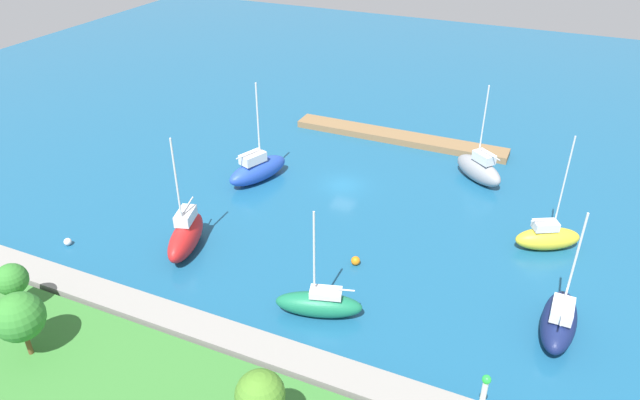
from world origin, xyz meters
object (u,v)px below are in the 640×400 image
object	(u,v)px
sailboat_gray_along_channel	(479,169)
sailboat_blue_far_south	(258,169)
park_tree_midwest	(260,395)
park_tree_east	(19,317)
sailboat_red_west_end	(186,235)
mooring_buoy_orange	(356,261)
sailboat_green_by_breakwater	(319,303)
pier_dock	(399,137)
harbor_beacon	(484,394)
park_tree_west	(12,279)
mooring_buoy_white	(68,242)
sailboat_navy_mid_basin	(559,320)
sailboat_yellow_inner_mooring	(547,237)

from	to	relation	value
sailboat_gray_along_channel	sailboat_blue_far_south	world-z (taller)	sailboat_blue_far_south
park_tree_midwest	park_tree_east	distance (m)	18.69
sailboat_red_west_end	mooring_buoy_orange	size ratio (longest dim) A/B	14.03
park_tree_midwest	sailboat_gray_along_channel	bearing A→B (deg)	-96.70
sailboat_green_by_breakwater	pier_dock	bearing A→B (deg)	-99.49
park_tree_east	park_tree_midwest	bearing A→B (deg)	-179.48
harbor_beacon	park_tree_midwest	bearing A→B (deg)	32.26
mooring_buoy_orange	sailboat_red_west_end	bearing A→B (deg)	15.48
park_tree_west	park_tree_east	bearing A→B (deg)	144.85
pier_dock	sailboat_gray_along_channel	bearing A→B (deg)	149.17
sailboat_gray_along_channel	mooring_buoy_white	size ratio (longest dim) A/B	15.49
sailboat_navy_mid_basin	sailboat_blue_far_south	world-z (taller)	sailboat_blue_far_south
sailboat_yellow_inner_mooring	sailboat_blue_far_south	xyz separation A→B (m)	(31.06, -0.62, 0.21)
pier_dock	sailboat_green_by_breakwater	world-z (taller)	sailboat_green_by_breakwater
mooring_buoy_orange	park_tree_west	bearing A→B (deg)	39.78
sailboat_green_by_breakwater	sailboat_navy_mid_basin	bearing A→B (deg)	-179.25
sailboat_yellow_inner_mooring	sailboat_red_west_end	bearing A→B (deg)	175.91
sailboat_red_west_end	sailboat_blue_far_south	distance (m)	14.47
sailboat_yellow_inner_mooring	pier_dock	bearing A→B (deg)	109.96
sailboat_navy_mid_basin	sailboat_blue_far_south	distance (m)	35.18
sailboat_navy_mid_basin	park_tree_west	bearing A→B (deg)	113.36
sailboat_green_by_breakwater	harbor_beacon	bearing A→B (deg)	139.49
park_tree_west	sailboat_navy_mid_basin	bearing A→B (deg)	-157.76
sailboat_navy_mid_basin	sailboat_red_west_end	size ratio (longest dim) A/B	0.92
sailboat_green_by_breakwater	sailboat_blue_far_south	size ratio (longest dim) A/B	0.84
park_tree_west	sailboat_blue_far_south	size ratio (longest dim) A/B	0.36
park_tree_midwest	sailboat_yellow_inner_mooring	world-z (taller)	sailboat_yellow_inner_mooring
park_tree_east	sailboat_green_by_breakwater	world-z (taller)	sailboat_green_by_breakwater
sailboat_navy_mid_basin	pier_dock	bearing A→B (deg)	37.95
mooring_buoy_white	sailboat_navy_mid_basin	bearing A→B (deg)	-171.63
park_tree_midwest	mooring_buoy_white	distance (m)	30.98
park_tree_east	sailboat_green_by_breakwater	xyz separation A→B (m)	(-16.33, -13.42, -3.56)
pier_dock	sailboat_red_west_end	distance (m)	33.17
sailboat_navy_mid_basin	sailboat_blue_far_south	size ratio (longest dim) A/B	0.94
park_tree_midwest	sailboat_yellow_inner_mooring	bearing A→B (deg)	-113.62
sailboat_blue_far_south	park_tree_east	bearing A→B (deg)	-161.19
park_tree_east	mooring_buoy_orange	bearing A→B (deg)	-128.62
park_tree_east	mooring_buoy_white	bearing A→B (deg)	-53.54
sailboat_navy_mid_basin	mooring_buoy_white	world-z (taller)	sailboat_navy_mid_basin
harbor_beacon	mooring_buoy_orange	world-z (taller)	harbor_beacon
park_tree_west	sailboat_blue_far_south	distance (m)	28.49
sailboat_blue_far_south	park_tree_midwest	bearing A→B (deg)	-129.63
mooring_buoy_white	sailboat_green_by_breakwater	bearing A→B (deg)	-178.01
mooring_buoy_orange	mooring_buoy_white	distance (m)	27.14
park_tree_midwest	sailboat_yellow_inner_mooring	distance (m)	33.30
sailboat_red_west_end	park_tree_east	bearing A→B (deg)	-21.50
harbor_beacon	sailboat_blue_far_south	distance (m)	37.65
mooring_buoy_white	park_tree_west	bearing A→B (deg)	116.87
mooring_buoy_orange	sailboat_blue_far_south	bearing A→B (deg)	-33.06
mooring_buoy_orange	mooring_buoy_white	world-z (taller)	mooring_buoy_orange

